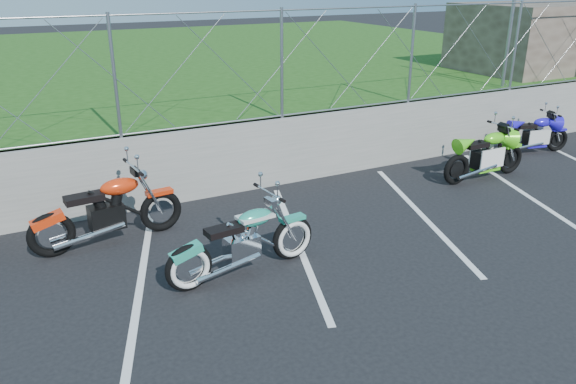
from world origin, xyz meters
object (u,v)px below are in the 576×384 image
cruiser_turquoise (245,243)px  sportbike_blue (535,136)px  naked_orange (110,213)px  sportbike_green (486,157)px

cruiser_turquoise → sportbike_blue: 8.35m
cruiser_turquoise → naked_orange: naked_orange is taller
cruiser_turquoise → sportbike_green: 5.93m
naked_orange → sportbike_blue: naked_orange is taller
naked_orange → sportbike_green: (7.21, -0.48, -0.04)m
sportbike_green → sportbike_blue: (2.30, 0.75, -0.06)m
naked_orange → sportbike_blue: size_ratio=1.31×
naked_orange → sportbike_blue: (9.51, 0.28, -0.09)m
naked_orange → sportbike_green: 7.23m
cruiser_turquoise → naked_orange: 2.30m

